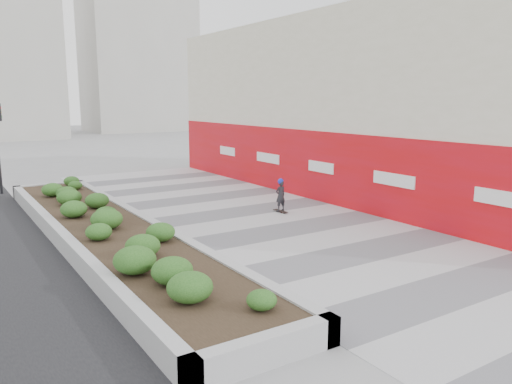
% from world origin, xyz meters
% --- Properties ---
extents(ground, '(160.00, 160.00, 0.00)m').
position_xyz_m(ground, '(0.00, 0.00, 0.00)').
color(ground, gray).
rests_on(ground, ground).
extents(walkway, '(8.00, 36.00, 0.01)m').
position_xyz_m(walkway, '(0.00, 3.00, 0.01)').
color(walkway, '#A8A8AD').
rests_on(walkway, ground).
extents(building, '(6.04, 24.08, 8.00)m').
position_xyz_m(building, '(6.98, 8.98, 3.98)').
color(building, beige).
rests_on(building, ground).
extents(planter, '(3.00, 18.00, 0.90)m').
position_xyz_m(planter, '(-5.50, 7.00, 0.42)').
color(planter, '#9E9EA0').
rests_on(planter, ground).
extents(distant_bldg_north_r, '(14.00, 10.00, 24.00)m').
position_xyz_m(distant_bldg_north_r, '(15.00, 60.00, 12.00)').
color(distant_bldg_north_r, '#ADAAA3').
rests_on(distant_bldg_north_r, ground).
extents(manhole_cover, '(0.44, 0.44, 0.01)m').
position_xyz_m(manhole_cover, '(0.50, 3.00, 0.00)').
color(manhole_cover, '#595654').
rests_on(manhole_cover, ground).
extents(skateboarder, '(0.45, 0.73, 1.34)m').
position_xyz_m(skateboarder, '(1.31, 7.24, 0.68)').
color(skateboarder, beige).
rests_on(skateboarder, ground).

